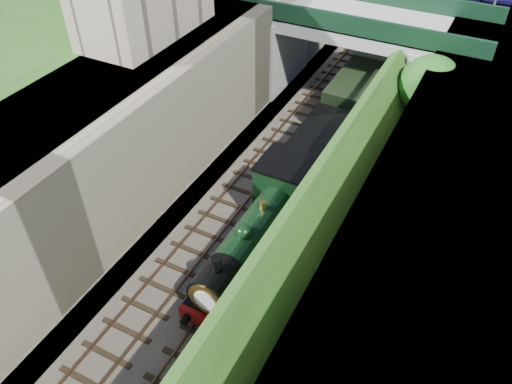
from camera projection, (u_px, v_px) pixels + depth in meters
name	position (u px, v px, depth m)	size (l,w,h in m)	color
ground	(155.00, 366.00, 20.44)	(160.00, 160.00, 0.00)	#1E4714
trackbed	(330.00, 125.00, 33.83)	(10.00, 90.00, 0.20)	#473F38
retaining_wall	(258.00, 62.00, 33.51)	(1.00, 90.00, 7.00)	#756B56
street_plateau_left	(214.00, 51.00, 34.73)	(6.00, 90.00, 7.00)	#262628
street_plateau_right	(491.00, 122.00, 28.56)	(8.00, 90.00, 6.25)	#262628
embankment_slope	(407.00, 117.00, 29.73)	(4.66, 90.00, 6.39)	#1E4714
track_left	(303.00, 116.00, 34.43)	(2.50, 90.00, 0.20)	black
track_right	(347.00, 128.00, 33.32)	(2.50, 90.00, 0.20)	black
road_bridge	(370.00, 50.00, 33.59)	(16.00, 6.40, 7.25)	gray
tree	(432.00, 88.00, 28.50)	(3.60, 3.80, 6.60)	black
locomotive	(261.00, 232.00, 23.61)	(3.10, 10.23, 3.83)	black
tender	(318.00, 155.00, 28.74)	(2.70, 6.00, 3.05)	black
coach_front	(382.00, 60.00, 36.94)	(2.90, 18.00, 3.70)	black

